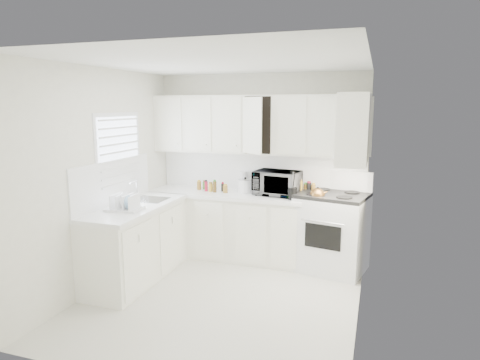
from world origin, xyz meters
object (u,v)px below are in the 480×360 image
at_px(utensil_crock, 293,185).
at_px(tea_kettle, 317,194).
at_px(microwave, 277,180).
at_px(rice_cooker, 245,185).
at_px(dish_rack, 124,201).
at_px(stove, 332,222).

bearing_deg(utensil_crock, tea_kettle, -4.38).
distance_m(microwave, utensil_crock, 0.34).
relative_size(rice_cooker, utensil_crock, 0.57).
bearing_deg(dish_rack, utensil_crock, 29.53).
height_order(stove, rice_cooker, stove).
distance_m(stove, utensil_crock, 0.71).
height_order(stove, dish_rack, stove).
bearing_deg(stove, dish_rack, -138.14).
bearing_deg(utensil_crock, stove, 15.04).
relative_size(tea_kettle, dish_rack, 0.59).
height_order(tea_kettle, rice_cooker, rice_cooker).
height_order(tea_kettle, utensil_crock, utensil_crock).
height_order(stove, utensil_crock, utensil_crock).
xyz_separation_m(microwave, utensil_crock, (0.26, -0.22, -0.01)).
xyz_separation_m(tea_kettle, rice_cooker, (-1.05, 0.29, 0.01)).
relative_size(rice_cooker, dish_rack, 0.54).
bearing_deg(stove, tea_kettle, -126.39).
relative_size(microwave, dish_rack, 1.51).
xyz_separation_m(microwave, rice_cooker, (-0.47, 0.04, -0.10)).
bearing_deg(stove, rice_cooker, -173.83).
bearing_deg(tea_kettle, microwave, 150.13).
relative_size(tea_kettle, rice_cooker, 1.08).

